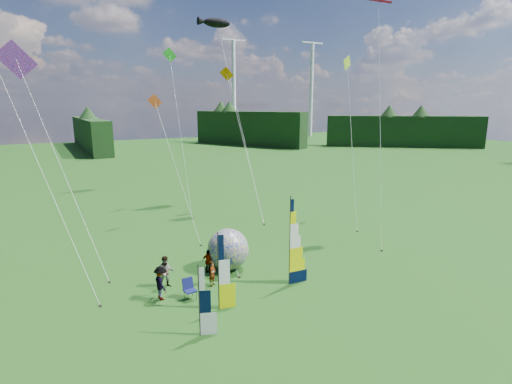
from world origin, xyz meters
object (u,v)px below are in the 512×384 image
spectator_c (161,283)px  feather_banner_main (290,243)px  kite_whale (238,105)px  side_banner_left (218,273)px  side_banner_far (199,302)px  bol_inflatable (228,249)px  spectator_a (212,273)px  spectator_b (166,272)px  camp_chair (190,289)px  spectator_d (208,262)px

spectator_c → feather_banner_main: bearing=-107.9°
kite_whale → spectator_c: bearing=-120.7°
side_banner_left → side_banner_far: size_ratio=1.21×
bol_inflatable → spectator_c: (-4.92, -2.01, -0.38)m
spectator_a → kite_whale: 20.71m
bol_inflatable → kite_whale: 18.30m
side_banner_far → spectator_b: (0.11, 5.61, -0.72)m
side_banner_far → spectator_a: bearing=82.5°
side_banner_far → spectator_c: (-0.57, 4.28, -0.71)m
side_banner_far → spectator_a: size_ratio=2.20×
side_banner_far → camp_chair: side_banner_far is taller
feather_banner_main → bol_inflatable: (-2.14, 3.81, -1.25)m
spectator_b → spectator_d: 2.97m
side_banner_left → kite_whale: bearing=73.1°
bol_inflatable → side_banner_far: bearing=-124.6°
side_banner_left → spectator_a: (0.79, 2.75, -1.25)m
bol_inflatable → spectator_d: bol_inflatable is taller
feather_banner_main → side_banner_left: (-4.76, -0.70, -0.56)m
side_banner_far → spectator_a: 5.26m
spectator_b → side_banner_far: bearing=-84.1°
spectator_a → spectator_c: size_ratio=0.80×
feather_banner_main → spectator_d: (-3.50, 3.80, -1.81)m
bol_inflatable → spectator_c: 5.33m
spectator_b → spectator_d: spectator_b is taller
spectator_a → kite_whale: (9.53, 15.70, 9.58)m
side_banner_far → feather_banner_main: bearing=42.5°
spectator_d → kite_whale: size_ratio=0.07×
bol_inflatable → spectator_b: (-4.24, -0.69, -0.38)m
feather_banner_main → camp_chair: (-5.70, 1.04, -1.99)m
feather_banner_main → spectator_a: feather_banner_main is taller
side_banner_far → spectator_c: side_banner_far is taller
bol_inflatable → spectator_c: bearing=-157.8°
spectator_b → spectator_a: bearing=-17.1°
side_banner_left → spectator_d: (1.26, 4.50, -1.25)m
side_banner_left → spectator_a: 3.12m
side_banner_left → bol_inflatable: size_ratio=1.52×
spectator_a → kite_whale: size_ratio=0.07×
bol_inflatable → spectator_c: size_ratio=1.40×
spectator_b → spectator_c: spectator_c is taller
feather_banner_main → camp_chair: feather_banner_main is taller
spectator_b → spectator_c: size_ratio=0.99×
spectator_b → kite_whale: kite_whale is taller
side_banner_far → kite_whale: 25.09m
camp_chair → spectator_a: bearing=24.7°
side_banner_far → spectator_d: (2.99, 6.29, -0.90)m
side_banner_left → spectator_d: 4.84m
spectator_d → side_banner_far: bearing=115.8°
kite_whale → camp_chair: bearing=-116.3°
spectator_b → spectator_d: (2.88, 0.68, -0.18)m
side_banner_left → kite_whale: 22.71m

